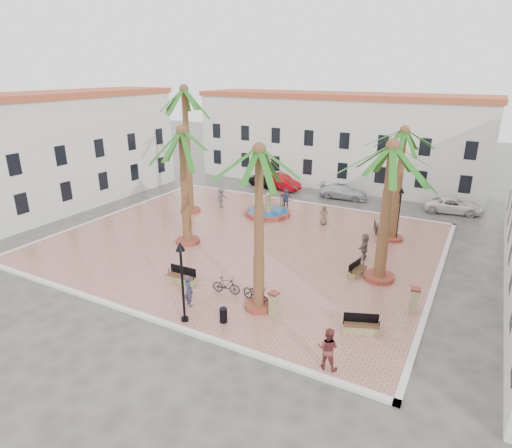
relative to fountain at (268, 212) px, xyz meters
The scene contains 36 objects.
ground 6.09m from the fountain, 79.32° to the right, with size 120.00×120.00×0.00m, color #56544F.
plaza 6.08m from the fountain, 79.32° to the right, with size 26.00×22.00×0.15m, color tan.
kerb_n 5.17m from the fountain, 77.39° to the left, with size 26.30×0.30×0.16m, color silver.
kerb_s 17.01m from the fountain, 86.21° to the right, with size 26.30×0.30×0.16m, color silver.
kerb_e 15.34m from the fountain, 22.90° to the right, with size 0.30×22.30×0.16m, color silver.
kerb_w 13.29m from the fountain, 153.32° to the right, with size 0.30×22.30×0.16m, color silver.
building_north 14.73m from the fountain, 85.41° to the left, with size 30.40×7.40×9.50m.
building_west 19.39m from the fountain, 161.53° to the right, with size 6.40×24.40×10.00m.
fountain is the anchor object (origin of this frame).
palm_nw 11.17m from the fountain, 159.34° to the right, with size 5.58×5.58×10.56m.
palm_sw 10.79m from the fountain, 105.13° to the right, with size 5.56×5.56×8.26m.
palm_s 16.63m from the fountain, 64.60° to the right, with size 4.80×4.80×8.56m.
palm_e 14.88m from the fountain, 33.41° to the right, with size 5.77×5.77×8.23m.
palm_ne 12.45m from the fountain, ahead, with size 4.91×4.91×8.17m.
bench_s 13.36m from the fountain, 84.69° to the right, with size 1.86×0.62×0.97m.
bench_se 17.66m from the fountain, 48.54° to the right, with size 1.80×1.14×0.91m.
bench_e 12.30m from the fountain, 36.97° to the right, with size 0.79×1.65×0.84m.
bench_ne 9.42m from the fountain, ahead, with size 1.17×2.05×1.03m.
lamppost_s 17.00m from the fountain, 76.87° to the right, with size 0.45×0.45×4.16m.
lamppost_e 11.02m from the fountain, ahead, with size 0.43×0.43×3.95m.
bollard_se 15.71m from the fountain, 61.76° to the right, with size 0.53×0.53×1.28m.
bollard_n 2.36m from the fountain, 82.28° to the left, with size 0.58×0.58×1.38m.
bollard_e 16.93m from the fountain, 36.93° to the right, with size 0.55×0.55×1.35m.
litter_bin 16.52m from the fountain, 70.35° to the right, with size 0.39×0.39×0.75m, color black.
cyclist_a 15.43m from the fountain, 78.27° to the right, with size 0.63×0.41×1.73m, color #2E3048.
bicycle_a 14.52m from the fountain, 65.22° to the right, with size 0.67×1.92×1.01m, color black.
cyclist_b 19.82m from the fountain, 55.74° to the right, with size 0.90×0.70×1.85m, color maroon.
bicycle_b 13.73m from the fountain, 72.40° to the right, with size 0.46×1.61×0.97m, color black.
pedestrian_fountain_a 4.99m from the fountain, ahead, with size 0.77×0.50×1.58m, color #7E624D.
pedestrian_fountain_b 2.28m from the fountain, 70.97° to the left, with size 1.11×0.46×1.90m, color #3C4366.
pedestrian_north 4.58m from the fountain, behind, with size 1.23×0.71×1.90m, color #55545B.
pedestrian_east 10.76m from the fountain, 27.29° to the right, with size 1.63×0.52×1.76m, color #756258.
car_black 10.05m from the fountain, 119.83° to the left, with size 1.48×3.68×1.25m, color black.
car_red 9.22m from the fountain, 108.54° to the left, with size 1.58×4.53×1.49m, color #A90712.
car_silver 9.26m from the fountain, 65.19° to the left, with size 1.88×4.63×1.34m, color silver.
car_white 16.19m from the fountain, 32.63° to the left, with size 2.16×4.69×1.30m, color white.
Camera 1 is at (14.47, -24.66, 11.78)m, focal length 30.00 mm.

